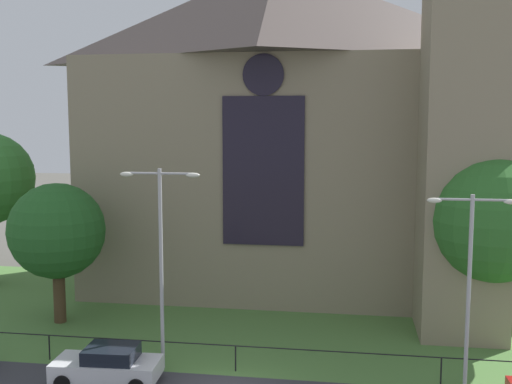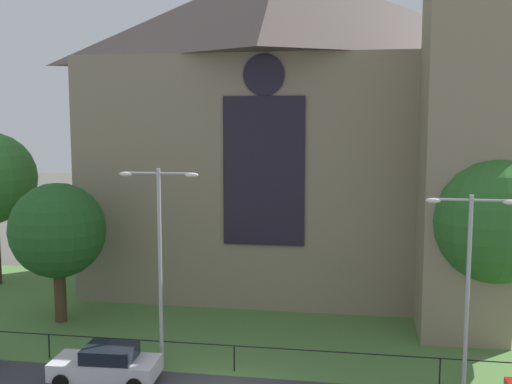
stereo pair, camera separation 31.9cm
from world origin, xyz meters
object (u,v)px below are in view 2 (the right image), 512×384
streetlamp_near (160,243)px  streetlamp_far (469,265)px  church_building (289,123)px  tree_left_near (58,231)px  tree_right_near (493,220)px  parked_car_white (107,365)px

streetlamp_near → streetlamp_far: size_ratio=1.11×
church_building → tree_left_near: 15.11m
tree_left_near → streetlamp_far: bearing=-14.1°
church_building → tree_right_near: 14.08m
streetlamp_near → parked_car_white: (-1.70, -1.80, -4.63)m
tree_right_near → church_building: bearing=140.9°
tree_left_near → tree_right_near: bearing=1.2°
church_building → parked_car_white: (-5.59, -15.52, -9.53)m
church_building → tree_left_near: church_building is taller
streetlamp_far → tree_left_near: bearing=165.9°
parked_car_white → streetlamp_far: bearing=-175.2°
streetlamp_far → church_building: bearing=121.6°
tree_right_near → streetlamp_far: 5.72m
tree_right_near → streetlamp_near: (-14.27, -5.29, -0.48)m
tree_right_near → streetlamp_near: bearing=-159.7°
church_building → streetlamp_far: 16.97m
tree_left_near → streetlamp_near: bearing=-34.5°
tree_right_near → tree_left_near: (-21.32, -0.43, -1.06)m
tree_left_near → streetlamp_near: 8.58m
tree_left_near → streetlamp_near: size_ratio=0.86×
tree_right_near → streetlamp_near: 15.22m
church_building → streetlamp_far: size_ratio=3.40×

